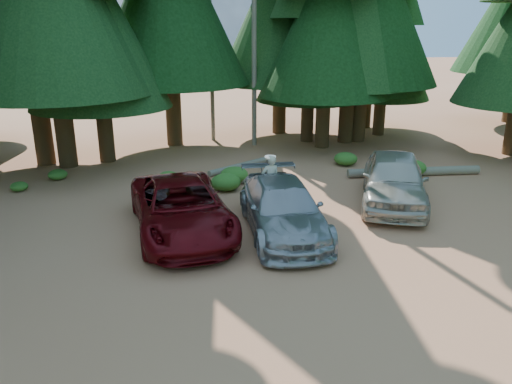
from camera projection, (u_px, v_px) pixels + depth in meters
ground at (314, 280)px, 12.21m from camera, size 160.00×160.00×0.00m
forest_belt_north at (238, 143)px, 26.24m from camera, size 36.00×7.00×22.00m
snag_front at (254, 23)px, 23.98m from camera, size 0.24×0.24×12.00m
snag_back at (211, 44)px, 25.40m from camera, size 0.20×0.20×10.00m
red_pickup at (181, 208)px, 14.77m from camera, size 3.38×6.01×1.59m
silver_minivan_center at (283, 209)px, 14.77m from camera, size 2.15×5.27×1.53m
silver_minivan_right at (394, 179)px, 17.14m from camera, size 3.90×5.63×1.78m
frisbee_player at (270, 180)px, 16.00m from camera, size 0.67×0.50×1.66m
log_left at (242, 166)px, 21.60m from camera, size 3.09×2.27×0.26m
log_mid at (260, 182)px, 19.39m from camera, size 3.11×1.61×0.27m
log_right at (414, 172)px, 20.55m from camera, size 5.59×0.65×0.36m
shrub_far_left at (58, 175)px, 20.04m from camera, size 0.75×0.75×0.41m
shrub_left at (168, 177)px, 19.68m from camera, size 0.80×0.80×0.44m
shrub_center_left at (226, 182)px, 18.76m from camera, size 1.13×1.13×0.62m
shrub_center_right at (234, 175)px, 19.70m from camera, size 1.11×1.11×0.61m
shrub_right at (412, 167)px, 20.66m from camera, size 1.13×1.13×0.62m
shrub_far_right at (346, 159)px, 22.11m from camera, size 1.03×1.03×0.56m
shrub_edge_west at (19, 186)px, 18.68m from camera, size 0.64×0.64×0.35m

